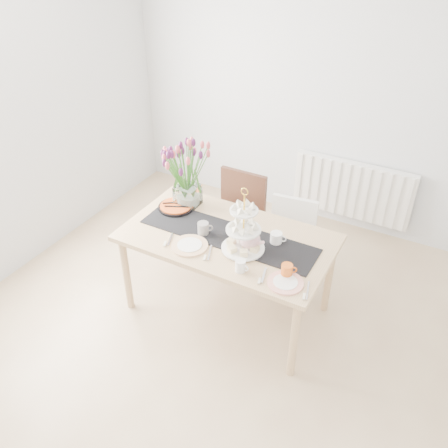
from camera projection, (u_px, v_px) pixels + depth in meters
The scene contains 16 objects.
room_shell at pixel (193, 207), 2.93m from camera, with size 4.50×4.50×4.50m.
radiator at pixel (352, 190), 4.79m from camera, with size 1.20×0.08×0.60m, color white.
dining_table at pixel (228, 244), 3.66m from camera, with size 1.60×0.90×0.75m.
chair_brown at pixel (237, 214), 4.29m from camera, with size 0.45×0.45×0.90m.
chair_white at pixel (289, 237), 4.09m from camera, with size 0.44×0.44×0.80m.
table_runner at pixel (228, 235), 3.62m from camera, with size 1.40×0.35×0.01m, color black.
tulip_vase at pixel (186, 166), 3.78m from camera, with size 0.66×0.66×0.57m.
cake_stand at pixel (243, 235), 3.40m from camera, with size 0.32×0.32×0.47m.
teapot at pixel (250, 240), 3.45m from camera, with size 0.25×0.20×0.16m, color silver, non-canonical shape.
cream_jug at pixel (276, 238), 3.52m from camera, with size 0.09×0.09×0.09m, color white.
tart_tin at pixel (176, 207), 3.93m from camera, with size 0.30×0.30×0.04m.
mug_grey at pixel (203, 229), 3.61m from camera, with size 0.08×0.08×0.10m, color gray.
mug_white at pixel (240, 266), 3.25m from camera, with size 0.07×0.07×0.09m, color white.
mug_orange at pixel (287, 270), 3.21m from camera, with size 0.08×0.08×0.09m, color orange.
plate_left at pixel (190, 246), 3.50m from camera, with size 0.27×0.27×0.01m, color silver.
plate_right at pixel (285, 283), 3.16m from camera, with size 0.25×0.25×0.01m, color white.
Camera 1 is at (1.36, -2.08, 2.86)m, focal length 38.00 mm.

